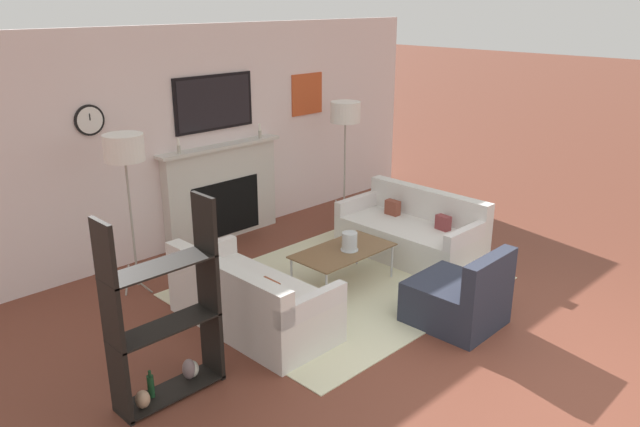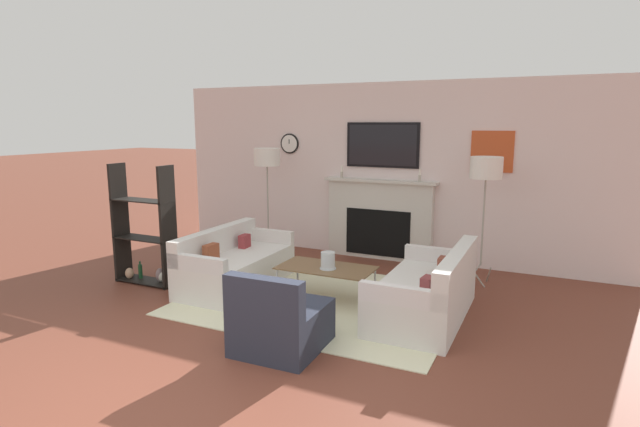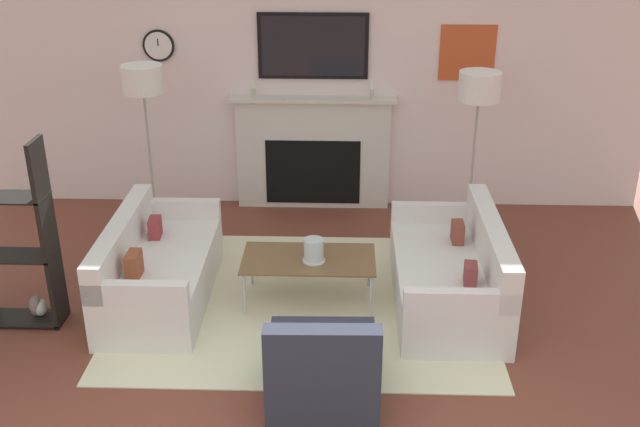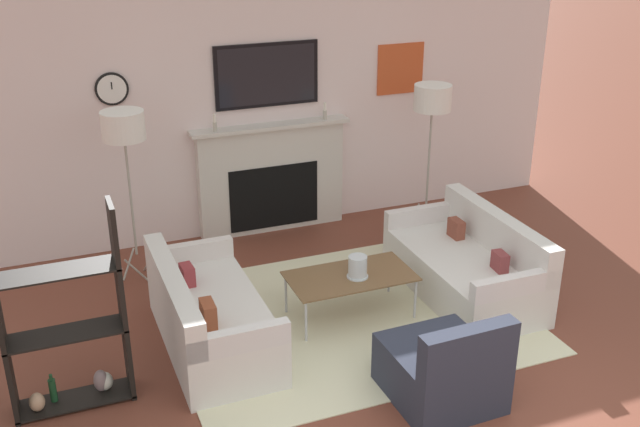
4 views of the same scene
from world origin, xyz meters
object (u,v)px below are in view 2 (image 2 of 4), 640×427
Objects in this scene: couch_right at (427,294)px; floor_lamp_right at (486,169)px; armchair at (280,323)px; hurricane_candle at (328,261)px; coffee_table at (326,269)px; shelf_unit at (145,235)px; couch_left at (234,266)px; floor_lamp_left at (267,159)px.

floor_lamp_right is (0.36, 1.46, 1.24)m from couch_right.
armchair reaches higher than hurricane_candle.
floor_lamp_right reaches higher than armchair.
coffee_table is (-0.16, 1.37, 0.13)m from armchair.
coffee_table is 2.47m from shelf_unit.
couch_left is 1.98m from floor_lamp_left.
couch_left is at bearing -179.36° from coffee_table.
coffee_table is (-1.21, 0.01, 0.12)m from couch_right.
floor_lamp_left is at bearing 153.10° from couch_right.
couch_left is at bearing -75.94° from floor_lamp_left.
floor_lamp_left is (-0.37, 1.46, 1.28)m from couch_left.
hurricane_candle is (-0.11, 1.32, 0.24)m from armchair.
couch_right reaches higher than coffee_table.
couch_left is 1.07× the size of shelf_unit.
shelf_unit reaches higher than hurricane_candle.
couch_right reaches higher than hurricane_candle.
hurricane_candle is (-1.17, -0.04, 0.23)m from couch_right.
hurricane_candle is at bearing 94.86° from armchair.
armchair is 3.40m from floor_lamp_right.
floor_lamp_right is 1.07× the size of shelf_unit.
coffee_table is at bearing -137.36° from floor_lamp_right.
couch_left is 1.99m from armchair.
floor_lamp_right is (3.24, 0.00, -0.04)m from floor_lamp_left.
couch_right is at bearing 52.20° from armchair.
hurricane_candle is at bearing -135.57° from floor_lamp_right.
floor_lamp_right is 4.49m from shelf_unit.
couch_left is at bearing 178.54° from hurricane_candle.
couch_right is at bearing 0.03° from couch_left.
shelf_unit is at bearing -170.56° from coffee_table.
floor_lamp_right is (2.87, 1.46, 1.24)m from couch_left.
floor_lamp_left is (-1.71, 1.50, 1.05)m from hurricane_candle.
couch_right reaches higher than couch_left.
armchair is 0.49× the size of floor_lamp_right.
armchair is 0.48× the size of floor_lamp_left.
couch_right is (2.51, 0.00, -0.00)m from couch_left.
shelf_unit is (-1.12, -0.39, 0.38)m from couch_left.
coffee_table is 0.67× the size of floor_lamp_right.
couch_left is at bearing -153.03° from floor_lamp_right.
floor_lamp_right is at bearing 63.38° from armchair.
floor_lamp_right reaches higher than couch_left.
floor_lamp_left is (-2.88, 1.46, 1.28)m from couch_right.
couch_left is 0.98× the size of floor_lamp_left.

